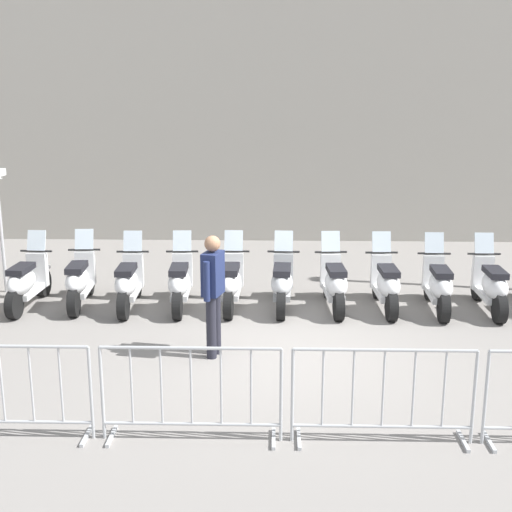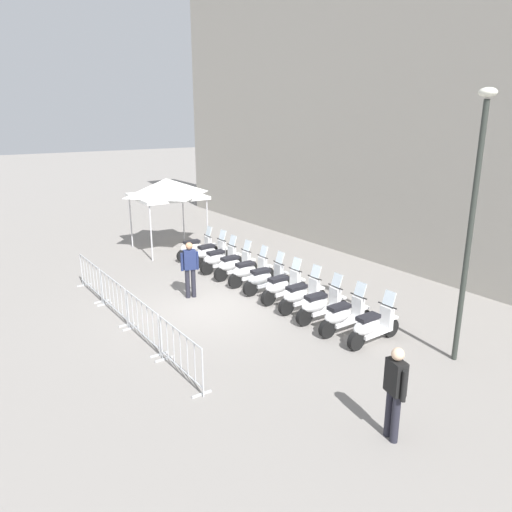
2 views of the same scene
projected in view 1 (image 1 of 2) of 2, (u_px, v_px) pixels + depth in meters
name	position (u px, v px, depth m)	size (l,w,h in m)	color
ground_plane	(284.00, 352.00, 9.88)	(120.00, 120.00, 0.00)	gray
motorcycle_0	(26.00, 283.00, 11.68)	(0.56, 1.72, 1.24)	black
motorcycle_1	(80.00, 281.00, 11.78)	(0.60, 1.72, 1.24)	black
motorcycle_2	(129.00, 283.00, 11.64)	(0.56, 1.73, 1.24)	black
motorcycle_3	(180.00, 283.00, 11.65)	(0.57, 1.73, 1.24)	black
motorcycle_4	(231.00, 283.00, 11.67)	(0.56, 1.72, 1.24)	black
motorcycle_5	(282.00, 283.00, 11.64)	(0.56, 1.72, 1.24)	black
motorcycle_6	(334.00, 284.00, 11.61)	(0.59, 1.72, 1.24)	black
motorcycle_7	(386.00, 284.00, 11.58)	(0.56, 1.73, 1.24)	black
motorcycle_8	(438.00, 286.00, 11.51)	(0.56, 1.72, 1.24)	black
motorcycle_9	(491.00, 286.00, 11.48)	(0.56, 1.72, 1.24)	black
barrier_segment_0	(3.00, 392.00, 7.39)	(1.94, 0.54, 1.07)	#B2B5B7
barrier_segment_1	(191.00, 395.00, 7.34)	(1.94, 0.54, 1.07)	#B2B5B7
barrier_segment_2	(383.00, 397.00, 7.28)	(1.94, 0.54, 1.07)	#B2B5B7
officer_mid_plaza	(213.00, 289.00, 9.52)	(0.30, 0.54, 1.73)	#23232D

